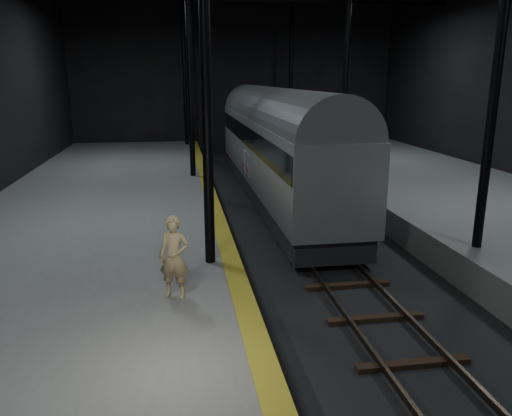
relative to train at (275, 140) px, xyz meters
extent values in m
plane|color=black|center=(0.00, -6.46, -2.86)|extent=(44.00, 44.00, 0.00)
cube|color=#575754|center=(-7.50, -6.46, -2.36)|extent=(9.00, 43.80, 1.00)
cube|color=#575754|center=(7.50, -6.46, -2.36)|extent=(9.00, 43.80, 1.00)
cube|color=olive|center=(-3.25, -6.46, -1.86)|extent=(0.50, 43.80, 0.01)
cube|color=#3F3328|center=(-0.72, -6.46, -2.69)|extent=(0.08, 43.00, 0.14)
cube|color=#3F3328|center=(0.72, -6.46, -2.69)|extent=(0.08, 43.00, 0.14)
cube|color=black|center=(0.00, -6.46, -2.80)|extent=(2.40, 42.00, 0.12)
cylinder|color=black|center=(-3.80, -10.46, 3.14)|extent=(0.26, 0.26, 10.00)
cylinder|color=black|center=(3.80, -10.46, 3.14)|extent=(0.26, 0.26, 10.00)
cylinder|color=black|center=(-3.80, 1.54, 3.14)|extent=(0.26, 0.26, 10.00)
cylinder|color=black|center=(3.80, 1.54, 3.14)|extent=(0.26, 0.26, 10.00)
cylinder|color=black|center=(-3.80, 13.54, 3.14)|extent=(0.26, 0.26, 10.00)
cylinder|color=black|center=(3.80, 13.54, 3.14)|extent=(0.26, 0.26, 10.00)
cube|color=black|center=(0.00, 7.54, 7.14)|extent=(23.60, 0.15, 0.18)
cube|color=#9EA1A6|center=(0.00, 0.00, -0.41)|extent=(2.78, 19.19, 2.88)
cube|color=black|center=(0.00, 0.00, -2.22)|extent=(2.54, 18.81, 0.82)
cube|color=black|center=(0.00, 0.00, 0.26)|extent=(2.84, 18.90, 0.86)
cylinder|color=slate|center=(0.00, 0.00, 1.02)|extent=(2.73, 19.00, 2.73)
cube|color=black|center=(0.00, -6.72, -2.57)|extent=(1.73, 2.11, 0.34)
cube|color=black|center=(0.00, 6.72, -2.57)|extent=(1.73, 2.11, 0.34)
cube|color=silver|center=(-1.42, -0.96, -0.99)|extent=(0.04, 0.72, 1.01)
cube|color=silver|center=(-1.42, 0.19, -0.99)|extent=(0.04, 0.72, 1.01)
cylinder|color=maroon|center=(-1.44, -0.79, -1.23)|extent=(0.03, 0.25, 0.25)
cylinder|color=maroon|center=(-1.44, 0.36, -1.23)|extent=(0.03, 0.25, 0.25)
imported|color=tan|center=(-4.70, -12.49, -0.94)|extent=(0.77, 0.62, 1.84)
camera|label=1|loc=(-4.56, -22.79, 2.82)|focal=35.00mm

